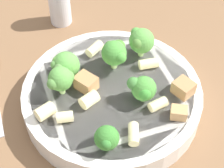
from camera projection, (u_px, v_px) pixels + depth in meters
name	position (u px, v px, depth m)	size (l,w,h in m)	color
ground_plane	(112.00, 105.00, 0.54)	(2.00, 2.00, 0.00)	brown
pasta_bowl	(112.00, 96.00, 0.52)	(0.25, 0.25, 0.03)	silver
broccoli_floret_0	(143.00, 89.00, 0.48)	(0.04, 0.04, 0.04)	#9EC175
broccoli_floret_1	(108.00, 139.00, 0.43)	(0.03, 0.03, 0.03)	#93B766
broccoli_floret_2	(116.00, 52.00, 0.52)	(0.04, 0.04, 0.04)	#9EC175
broccoli_floret_3	(65.00, 66.00, 0.51)	(0.04, 0.04, 0.04)	#9EC175
broccoli_floret_4	(141.00, 41.00, 0.54)	(0.04, 0.04, 0.05)	#9EC175
broccoli_floret_5	(60.00, 79.00, 0.49)	(0.04, 0.03, 0.04)	#9EC175
rigatoni_0	(89.00, 100.00, 0.49)	(0.02, 0.02, 0.02)	beige
rigatoni_1	(158.00, 104.00, 0.48)	(0.01, 0.01, 0.02)	beige
rigatoni_2	(134.00, 134.00, 0.45)	(0.01, 0.01, 0.03)	beige
rigatoni_3	(148.00, 64.00, 0.53)	(0.01, 0.01, 0.03)	beige
rigatoni_4	(65.00, 117.00, 0.47)	(0.01, 0.01, 0.02)	beige
rigatoni_5	(45.00, 111.00, 0.47)	(0.02, 0.02, 0.02)	beige
rigatoni_6	(95.00, 49.00, 0.56)	(0.01, 0.01, 0.03)	beige
chicken_chunk_0	(86.00, 81.00, 0.51)	(0.03, 0.02, 0.02)	#A87A4C
chicken_chunk_1	(184.00, 89.00, 0.50)	(0.03, 0.02, 0.02)	#A87A4C
chicken_chunk_2	(179.00, 113.00, 0.47)	(0.02, 0.02, 0.01)	tan
pepper_shaker	(59.00, 0.00, 0.63)	(0.04, 0.04, 0.09)	silver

